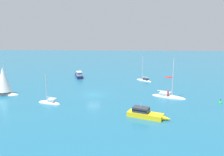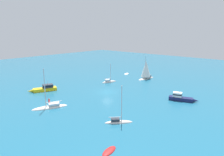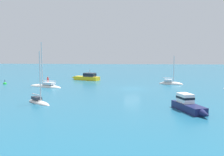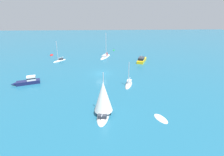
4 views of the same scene
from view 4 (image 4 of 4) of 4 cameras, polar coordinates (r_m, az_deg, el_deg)
ground_plane at (r=46.45m, az=-3.37°, el=1.42°), size 160.00×160.00×0.00m
yacht at (r=40.01m, az=5.23°, el=-2.08°), size 2.63×4.72×5.90m
sailboat at (r=60.70m, az=-2.13°, el=6.67°), size 4.28×6.83×8.22m
rib at (r=29.93m, az=15.01°, el=-12.21°), size 2.40×3.16×0.46m
powerboat at (r=44.28m, az=-24.77°, el=-0.89°), size 6.04×2.94×1.75m
tender at (r=66.45m, az=-18.35°, el=6.81°), size 1.61×2.82×0.44m
powerboat_1 at (r=56.46m, az=9.27°, el=5.68°), size 3.88×6.80×2.33m
ketch at (r=58.81m, az=-16.02°, el=5.29°), size 3.86×4.11×6.58m
yacht_1 at (r=28.80m, az=-2.74°, el=-6.88°), size 3.25×6.70×7.37m
channel_buoy at (r=69.44m, az=0.54°, el=8.60°), size 0.69×0.69×1.14m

